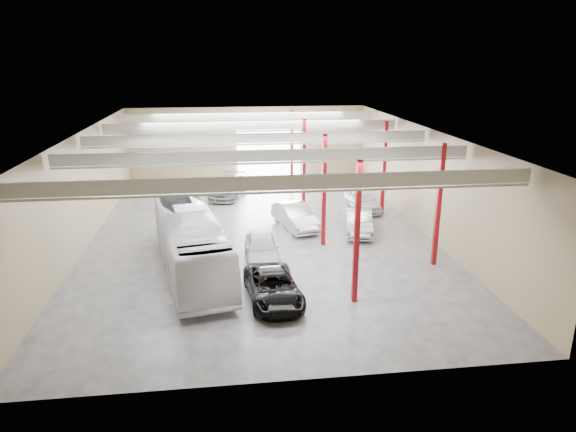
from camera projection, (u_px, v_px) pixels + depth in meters
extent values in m
cube|color=#46474C|center=(261.00, 236.00, 34.10)|extent=(22.00, 32.00, 0.01)
cube|color=beige|center=(259.00, 131.00, 32.02)|extent=(22.00, 32.00, 0.12)
cube|color=#7D6C4E|center=(247.00, 145.00, 48.21)|extent=(22.00, 0.12, 7.00)
cube|color=#7D6C4E|center=(294.00, 294.00, 17.91)|extent=(22.00, 0.12, 7.00)
cube|color=#7D6C4E|center=(83.00, 191.00, 31.74)|extent=(0.12, 32.00, 7.00)
cube|color=#7D6C4E|center=(424.00, 180.00, 34.39)|extent=(0.12, 32.00, 7.00)
cube|color=white|center=(269.00, 155.00, 48.61)|extent=(6.00, 0.20, 5.00)
cube|color=maroon|center=(357.00, 234.00, 24.05)|extent=(0.25, 0.25, 7.00)
cube|color=maroon|center=(324.00, 191.00, 31.63)|extent=(0.25, 0.25, 7.00)
cube|color=maroon|center=(304.00, 165.00, 39.20)|extent=(0.25, 0.25, 7.00)
cube|color=maroon|center=(292.00, 149.00, 45.83)|extent=(0.25, 0.25, 7.00)
cube|color=maroon|center=(438.00, 206.00, 28.52)|extent=(0.25, 0.25, 7.00)
cube|color=maroon|center=(384.00, 168.00, 37.99)|extent=(0.25, 0.25, 7.00)
cube|color=#B7B7B2|center=(281.00, 183.00, 20.79)|extent=(21.60, 0.15, 0.60)
cube|color=#B7B7B2|center=(281.00, 192.00, 20.91)|extent=(21.60, 0.10, 0.10)
cube|color=#B7B7B2|center=(268.00, 156.00, 26.47)|extent=(21.60, 0.15, 0.60)
cube|color=#B7B7B2|center=(268.00, 163.00, 26.59)|extent=(21.60, 0.10, 0.10)
cube|color=#B7B7B2|center=(259.00, 138.00, 32.15)|extent=(21.60, 0.15, 0.60)
cube|color=#B7B7B2|center=(259.00, 144.00, 32.27)|extent=(21.60, 0.10, 0.10)
cube|color=#B7B7B2|center=(253.00, 126.00, 37.84)|extent=(21.60, 0.15, 0.60)
cube|color=#B7B7B2|center=(254.00, 131.00, 37.95)|extent=(21.60, 0.10, 0.10)
cube|color=#B7B7B2|center=(249.00, 117.00, 43.52)|extent=(21.60, 0.15, 0.60)
cube|color=#B7B7B2|center=(249.00, 121.00, 43.64)|extent=(21.60, 0.10, 0.10)
imported|color=silver|center=(191.00, 242.00, 28.12)|extent=(5.12, 12.51, 3.40)
imported|color=black|center=(273.00, 287.00, 24.90)|extent=(2.83, 5.38, 1.45)
imported|color=silver|center=(262.00, 248.00, 29.78)|extent=(1.93, 4.78, 1.63)
imported|color=silver|center=(295.00, 216.00, 35.57)|extent=(2.98, 5.43, 1.70)
imported|color=gray|center=(228.00, 187.00, 43.56)|extent=(3.73, 6.15, 1.67)
imported|color=#9E9DA1|center=(359.00, 222.00, 34.57)|extent=(2.63, 5.03, 1.58)
imported|color=silver|center=(363.00, 201.00, 39.71)|extent=(2.31, 4.66, 1.53)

